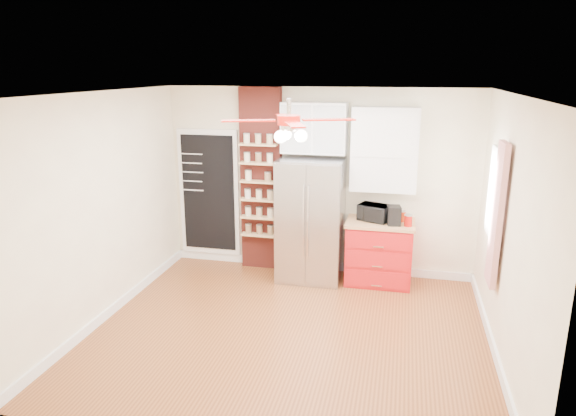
% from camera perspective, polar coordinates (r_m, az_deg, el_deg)
% --- Properties ---
extents(floor, '(4.50, 4.50, 0.00)m').
position_cam_1_polar(floor, '(6.11, 0.09, -13.58)').
color(floor, brown).
rests_on(floor, ground).
extents(ceiling, '(4.50, 4.50, 0.00)m').
position_cam_1_polar(ceiling, '(5.36, 0.11, 12.61)').
color(ceiling, white).
rests_on(ceiling, wall_back).
extents(wall_back, '(4.50, 0.02, 2.70)m').
position_cam_1_polar(wall_back, '(7.49, 3.47, 2.92)').
color(wall_back, '#FFF8CD').
rests_on(wall_back, floor).
extents(wall_front, '(4.50, 0.02, 2.70)m').
position_cam_1_polar(wall_front, '(3.78, -6.68, -9.85)').
color(wall_front, '#FFF8CD').
rests_on(wall_front, floor).
extents(wall_left, '(0.02, 4.00, 2.70)m').
position_cam_1_polar(wall_left, '(6.45, -19.81, -0.01)').
color(wall_left, '#FFF8CD').
rests_on(wall_left, floor).
extents(wall_right, '(0.02, 4.00, 2.70)m').
position_cam_1_polar(wall_right, '(5.56, 23.36, -2.72)').
color(wall_right, '#FFF8CD').
rests_on(wall_right, floor).
extents(chalkboard, '(0.95, 0.05, 1.95)m').
position_cam_1_polar(chalkboard, '(7.96, -8.77, 1.66)').
color(chalkboard, white).
rests_on(chalkboard, wall_back).
extents(brick_pillar, '(0.60, 0.16, 2.70)m').
position_cam_1_polar(brick_pillar, '(7.59, -2.98, 3.10)').
color(brick_pillar, maroon).
rests_on(brick_pillar, floor).
extents(fridge, '(0.90, 0.70, 1.75)m').
position_cam_1_polar(fridge, '(7.26, 2.54, -1.33)').
color(fridge, '#AEAEB3').
rests_on(fridge, floor).
extents(upper_glass_cabinet, '(0.90, 0.35, 0.70)m').
position_cam_1_polar(upper_glass_cabinet, '(7.20, 2.95, 8.88)').
color(upper_glass_cabinet, white).
rests_on(upper_glass_cabinet, wall_back).
extents(red_cabinet, '(0.94, 0.64, 0.90)m').
position_cam_1_polar(red_cabinet, '(7.34, 10.07, -4.85)').
color(red_cabinet, red).
rests_on(red_cabinet, floor).
extents(upper_shelf_unit, '(0.90, 0.30, 1.15)m').
position_cam_1_polar(upper_shelf_unit, '(7.16, 10.67, 6.39)').
color(upper_shelf_unit, white).
rests_on(upper_shelf_unit, wall_back).
extents(window, '(0.04, 0.75, 1.05)m').
position_cam_1_polar(window, '(6.37, 22.00, 1.45)').
color(window, white).
rests_on(window, wall_right).
extents(curtain, '(0.06, 0.40, 1.55)m').
position_cam_1_polar(curtain, '(5.86, 22.21, -0.72)').
color(curtain, '#AB1616').
rests_on(curtain, wall_right).
extents(ceiling_fan, '(1.40, 1.40, 0.44)m').
position_cam_1_polar(ceiling_fan, '(5.38, 0.11, 9.67)').
color(ceiling_fan, silver).
rests_on(ceiling_fan, ceiling).
extents(toaster_oven, '(0.49, 0.41, 0.23)m').
position_cam_1_polar(toaster_oven, '(7.20, 9.54, -0.51)').
color(toaster_oven, black).
rests_on(toaster_oven, red_cabinet).
extents(coffee_maker, '(0.20, 0.23, 0.26)m').
position_cam_1_polar(coffee_maker, '(7.07, 11.68, -0.81)').
color(coffee_maker, black).
rests_on(coffee_maker, red_cabinet).
extents(canister_left, '(0.12, 0.12, 0.15)m').
position_cam_1_polar(canister_left, '(7.05, 13.21, -1.40)').
color(canister_left, '#A20D09').
rests_on(canister_left, red_cabinet).
extents(canister_right, '(0.11, 0.11, 0.14)m').
position_cam_1_polar(canister_right, '(7.25, 12.56, -0.93)').
color(canister_right, '#AC2609').
rests_on(canister_right, red_cabinet).
extents(pantry_jar_oats, '(0.11, 0.11, 0.14)m').
position_cam_1_polar(pantry_jar_oats, '(7.50, -4.43, 3.65)').
color(pantry_jar_oats, beige).
rests_on(pantry_jar_oats, brick_pillar).
extents(pantry_jar_beans, '(0.12, 0.12, 0.12)m').
position_cam_1_polar(pantry_jar_beans, '(7.40, -2.24, 3.45)').
color(pantry_jar_beans, '#9B774F').
rests_on(pantry_jar_beans, brick_pillar).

